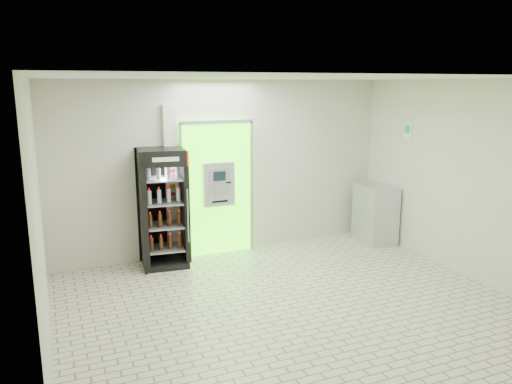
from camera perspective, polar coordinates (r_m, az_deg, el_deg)
ground at (r=6.94m, az=3.82°, el=-12.69°), size 6.00×6.00×0.00m
room_shell at (r=6.39m, az=4.05°, el=2.46°), size 6.00×6.00×6.00m
atm_assembly at (r=8.63m, az=-4.50°, el=0.50°), size 1.30×0.24×2.33m
pillar at (r=8.43m, az=-9.63°, el=0.98°), size 0.22×0.11×2.60m
beverage_cooler at (r=8.20m, az=-10.58°, el=-2.06°), size 0.79×0.73×1.93m
steel_cabinet at (r=9.61m, az=13.46°, el=-2.45°), size 0.62×0.86×1.08m
exit_sign at (r=9.16m, az=16.95°, el=6.71°), size 0.02×0.22×0.26m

